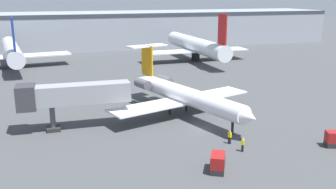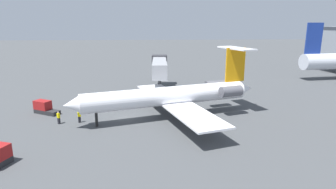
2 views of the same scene
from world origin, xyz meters
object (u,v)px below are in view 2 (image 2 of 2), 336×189
(regional_jet, at_px, (174,95))
(jet_bridge, at_px, (160,67))
(ground_crew_loader, at_px, (59,118))
(ground_crew_marshaller, at_px, (79,116))
(baggage_tug_lead, at_px, (45,108))

(regional_jet, height_order, jet_bridge, regional_jet)
(regional_jet, relative_size, ground_crew_loader, 16.06)
(jet_bridge, height_order, ground_crew_marshaller, jet_bridge)
(jet_bridge, xyz_separation_m, ground_crew_marshaller, (18.28, -11.50, -3.90))
(jet_bridge, relative_size, baggage_tug_lead, 3.55)
(regional_jet, bearing_deg, ground_crew_marshaller, -83.57)
(ground_crew_marshaller, distance_m, ground_crew_loader, 2.63)
(regional_jet, distance_m, jet_bridge, 16.96)
(ground_crew_marshaller, relative_size, baggage_tug_lead, 0.40)
(jet_bridge, height_order, ground_crew_loader, jet_bridge)
(jet_bridge, height_order, baggage_tug_lead, jet_bridge)
(baggage_tug_lead, bearing_deg, ground_crew_loader, 35.73)
(baggage_tug_lead, bearing_deg, jet_bridge, 128.15)
(jet_bridge, bearing_deg, ground_crew_loader, -37.16)
(ground_crew_loader, xyz_separation_m, baggage_tug_lead, (-4.81, -3.46, -0.02))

